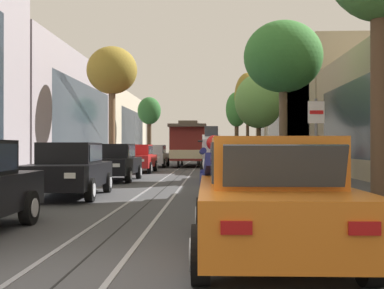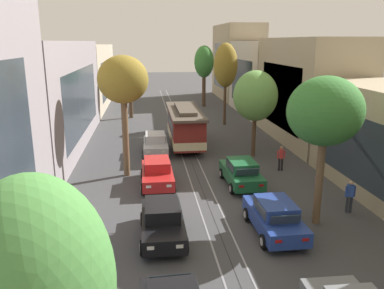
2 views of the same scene
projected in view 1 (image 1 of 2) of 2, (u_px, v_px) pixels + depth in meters
ground_plane at (187, 168)px, 31.82m from camera, size 168.50×168.50×0.00m
trolley_track_rails at (190, 166)px, 36.55m from camera, size 1.14×75.40×0.01m
building_facade_left at (43, 106)px, 35.33m from camera, size 5.73×67.10×10.34m
building_facade_right at (329, 106)px, 36.60m from camera, size 5.49×67.10×10.82m
parked_car_black_second_left at (70, 169)px, 13.86m from camera, size 2.14×4.42×1.58m
parked_car_black_mid_left at (114, 162)px, 20.38m from camera, size 2.00×4.36×1.58m
parked_car_red_fourth_left at (137, 158)px, 26.94m from camera, size 2.02×4.37×1.58m
parked_car_silver_fifth_left at (154, 156)px, 33.80m from camera, size 2.03×4.38×1.58m
parked_car_orange_near_right at (268, 197)px, 6.27m from camera, size 2.03×4.38×1.58m
parked_car_grey_second_right at (244, 171)px, 12.88m from camera, size 2.04×4.38×1.58m
parked_car_blue_mid_right at (230, 162)px, 20.02m from camera, size 2.03×4.37×1.58m
parked_car_green_fourth_right at (226, 159)px, 26.13m from camera, size 2.07×4.39×1.58m
street_tree_kerb_left_second at (112, 72)px, 29.08m from camera, size 3.10×2.57×7.62m
street_tree_kerb_left_mid at (149, 113)px, 48.98m from camera, size 2.41×2.00×6.59m
street_tree_kerb_right_second at (283, 58)px, 20.70m from camera, size 3.43×3.07×6.97m
street_tree_kerb_right_mid at (259, 101)px, 32.08m from camera, size 3.26×3.17×6.39m
street_tree_kerb_right_fourth at (248, 97)px, 43.64m from camera, size 2.42×2.22×8.28m
street_tree_kerb_right_far at (237, 110)px, 55.68m from camera, size 2.54×2.63×7.91m
cable_car_trolley at (190, 144)px, 35.64m from camera, size 2.57×9.14×3.28m
motorcycle_with_rider at (213, 176)px, 8.17m from camera, size 0.53×1.86×1.84m
pedestrian_on_left_pavement at (280, 155)px, 28.39m from camera, size 0.55×0.41×1.69m
pedestrian_on_right_pavement at (327, 158)px, 21.50m from camera, size 0.55×0.40×1.71m
street_sign_post at (316, 142)px, 10.35m from camera, size 0.36×0.07×2.51m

